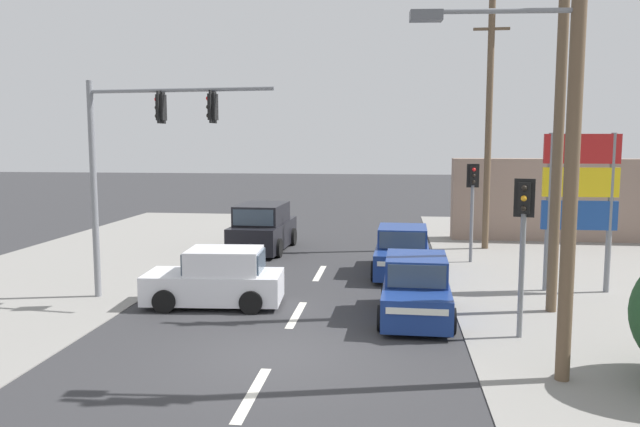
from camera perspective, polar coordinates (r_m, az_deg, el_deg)
ground_plane at (r=13.16m, az=-4.22°, el=-12.77°), size 140.00×140.00×0.00m
lane_dash_near at (r=11.33m, az=-6.21°, el=-16.06°), size 0.20×2.40×0.01m
lane_dash_mid at (r=15.97m, az=-2.16°, el=-9.22°), size 0.20×2.40×0.01m
lane_dash_far at (r=20.78m, az=-0.03°, el=-5.47°), size 0.20×2.40×0.01m
kerb_left_verge at (r=19.98m, az=-26.70°, el=-6.67°), size 8.00×40.00×0.02m
utility_pole_foreground_right at (r=11.81m, az=21.59°, el=8.94°), size 3.78×0.47×9.16m
utility_pole_midground_right at (r=16.72m, az=21.09°, el=9.50°), size 1.80×0.26×10.17m
utility_pole_background_right at (r=25.91m, az=15.17°, el=8.16°), size 1.80×0.26×9.82m
traffic_signal_mast at (r=17.61m, az=-16.51°, el=5.65°), size 5.27×0.64×6.00m
pedestal_signal_right_kerb at (r=14.32m, az=18.08°, el=-1.52°), size 0.43×0.31×3.56m
pedestal_signal_far_median at (r=22.90m, az=13.76°, el=1.57°), size 0.44×0.30×3.56m
shopping_plaza_sign at (r=19.30m, az=22.70°, el=2.02°), size 2.10×0.16×4.60m
shopfront_wall_far at (r=29.58m, az=23.62°, el=1.12°), size 12.00×1.00×3.60m
hatchback_oncoming_near at (r=15.71m, az=8.77°, el=-6.93°), size 1.85×3.67×1.53m
sedan_kerbside_parked at (r=20.82m, az=7.53°, el=-3.54°), size 1.97×4.28×1.56m
hatchback_receding_far at (r=16.91m, az=-9.40°, el=-5.97°), size 3.73×1.97×1.53m
suv_crossing_left at (r=24.97m, az=-5.23°, el=-1.40°), size 2.18×4.60×1.90m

